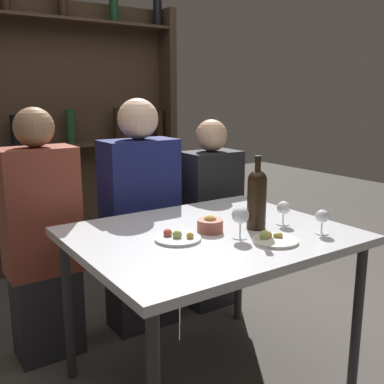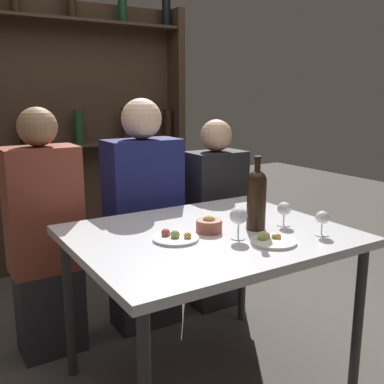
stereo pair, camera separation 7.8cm
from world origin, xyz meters
name	(u,v)px [view 1 (the left image)]	position (x,y,z in m)	size (l,w,h in m)	color
ground_plane	(209,383)	(0.00, 0.00, 0.00)	(10.00, 10.00, 0.00)	#47423D
dining_table	(210,246)	(0.00, 0.00, 0.67)	(1.14, 0.93, 0.74)	silver
wine_rack_wall	(68,130)	(0.00, 1.77, 1.06)	(1.72, 0.21, 2.08)	#38281C
wine_bottle	(257,197)	(0.20, -0.08, 0.88)	(0.08, 0.08, 0.32)	black
wine_glass_0	(284,209)	(0.34, -0.10, 0.81)	(0.06, 0.06, 0.11)	silver
wine_glass_1	(240,216)	(0.05, -0.14, 0.83)	(0.07, 0.07, 0.13)	silver
wine_glass_2	(322,218)	(0.38, -0.29, 0.81)	(0.06, 0.06, 0.10)	silver
food_plate_0	(273,239)	(0.13, -0.25, 0.75)	(0.18, 0.18, 0.04)	silver
food_plate_1	(178,238)	(-0.18, -0.02, 0.75)	(0.19, 0.19, 0.04)	silver
snack_bowl	(209,224)	(0.00, 0.00, 0.77)	(0.11, 0.11, 0.07)	#995142
seated_person_left	(43,243)	(-0.53, 0.67, 0.60)	(0.35, 0.22, 1.26)	#26262B
seated_person_center	(140,222)	(0.01, 0.67, 0.62)	(0.41, 0.22, 1.30)	#26262B
seated_person_right	(211,220)	(0.50, 0.67, 0.55)	(0.35, 0.22, 1.17)	#26262B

